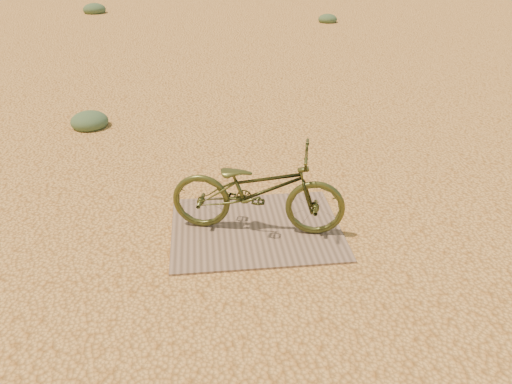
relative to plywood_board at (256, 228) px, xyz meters
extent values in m
plane|color=#E6AF5C|center=(-0.29, -0.13, -0.01)|extent=(120.00, 120.00, 0.00)
cube|color=#876C59|center=(0.00, 0.00, 0.00)|extent=(1.62, 1.30, 0.02)
imported|color=#3F451D|center=(0.01, -0.03, 0.44)|extent=(1.71, 0.92, 0.85)
ellipsoid|color=#506E4A|center=(-2.10, 3.07, -0.01)|extent=(0.54, 0.54, 0.30)
ellipsoid|color=#506E4A|center=(3.53, 11.54, -0.01)|extent=(0.58, 0.58, 0.32)
ellipsoid|color=#506E4A|center=(-3.89, 14.23, -0.01)|extent=(0.76, 0.76, 0.42)
camera|label=1|loc=(-0.46, -4.07, 2.58)|focal=35.00mm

